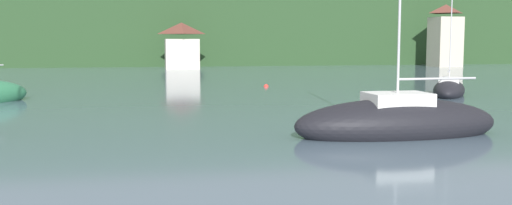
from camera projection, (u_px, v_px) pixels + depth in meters
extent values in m
cube|color=#264223|center=(171.00, 18.00, 105.39)|extent=(352.00, 53.27, 14.92)
cube|color=beige|center=(182.00, 54.00, 74.68)|extent=(4.10, 5.29, 3.73)
pyramid|color=brown|center=(181.00, 28.00, 74.35)|extent=(4.31, 5.55, 1.44)
cube|color=#BCB29E|center=(445.00, 42.00, 80.13)|extent=(3.39, 3.89, 6.66)
pyramid|color=brown|center=(446.00, 9.00, 79.66)|extent=(3.55, 4.09, 1.18)
ellipsoid|color=black|center=(397.00, 124.00, 22.85)|extent=(8.28, 3.05, 1.99)
cylinder|color=#ADADB2|center=(437.00, 79.00, 23.01)|extent=(3.28, 0.20, 0.09)
cube|color=silver|center=(397.00, 101.00, 22.76)|extent=(2.42, 1.80, 0.67)
ellipsoid|color=black|center=(449.00, 90.00, 39.42)|extent=(4.87, 6.35, 1.43)
cylinder|color=#B7B7BC|center=(451.00, 23.00, 38.95)|extent=(0.07, 0.07, 8.12)
cylinder|color=#ADADB2|center=(449.00, 71.00, 38.03)|extent=(1.41, 2.34, 0.07)
cube|color=silver|center=(449.00, 81.00, 39.36)|extent=(2.02, 2.22, 0.47)
sphere|color=red|center=(266.00, 87.00, 46.64)|extent=(0.38, 0.38, 0.38)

